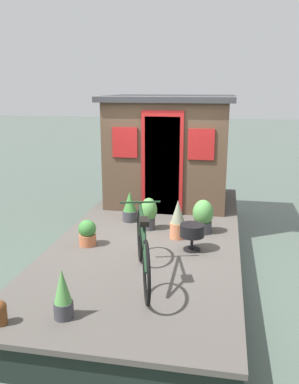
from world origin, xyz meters
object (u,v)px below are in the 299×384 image
potted_plant_geranium (87,233)px  charcoal_grill (192,232)px  potted_plant_succulent (203,216)px  potted_plant_sage (63,295)px  potted_plant_mint (149,213)px  potted_plant_ivy (178,220)px  houseboat_cabin (170,149)px  mooring_bollard (0,312)px  bicycle (143,249)px  potted_plant_lavender (130,207)px

potted_plant_geranium → charcoal_grill: (0.09, -1.47, 0.08)m
potted_plant_succulent → potted_plant_sage: potted_plant_succulent is taller
potted_plant_sage → potted_plant_mint: (2.64, -0.34, 0.03)m
potted_plant_ivy → potted_plant_geranium: potted_plant_ivy is taller
houseboat_cabin → potted_plant_ivy: 2.19m
potted_plant_sage → potted_plant_mint: 2.66m
potted_plant_succulent → mooring_bollard: potted_plant_succulent is taller
bicycle → potted_plant_succulent: 1.80m
potted_plant_geranium → charcoal_grill: bearing=-86.4°
potted_plant_lavender → potted_plant_succulent: 1.27m
potted_plant_geranium → potted_plant_succulent: potted_plant_succulent is taller
potted_plant_succulent → potted_plant_sage: 2.90m
bicycle → mooring_bollard: 1.65m
potted_plant_lavender → potted_plant_geranium: size_ratio=1.36×
potted_plant_lavender → bicycle: bearing=-162.5°
potted_plant_ivy → potted_plant_sage: bearing=160.5°
charcoal_grill → mooring_bollard: (-2.14, 1.63, -0.14)m
mooring_bollard → houseboat_cabin: bearing=-11.9°
potted_plant_ivy → potted_plant_mint: potted_plant_ivy is taller
potted_plant_mint → potted_plant_sage: bearing=172.6°
potted_plant_mint → charcoal_grill: potted_plant_mint is taller
potted_plant_succulent → potted_plant_sage: (-2.65, 1.18, -0.01)m
bicycle → potted_plant_ivy: bicycle is taller
houseboat_cabin → charcoal_grill: (-2.45, -0.66, -0.75)m
potted_plant_ivy → potted_plant_lavender: bearing=54.4°
potted_plant_ivy → potted_plant_succulent: (0.30, -0.35, -0.02)m
potted_plant_succulent → charcoal_grill: potted_plant_succulent is taller
potted_plant_lavender → potted_plant_geranium: potted_plant_lavender is taller
houseboat_cabin → potted_plant_succulent: houseboat_cabin is taller
potted_plant_ivy → charcoal_grill: potted_plant_ivy is taller
potted_plant_lavender → potted_plant_ivy: bearing=-125.6°
charcoal_grill → bicycle: bearing=153.4°
potted_plant_lavender → potted_plant_geranium: 1.20m
potted_plant_sage → charcoal_grill: bearing=-29.3°
potted_plant_lavender → mooring_bollard: 3.23m
bicycle → potted_plant_geranium: (0.88, 0.98, -0.19)m
bicycle → potted_plant_mint: bicycle is taller
bicycle → potted_plant_geranium: size_ratio=4.58×
potted_plant_succulent → charcoal_grill: 0.74m
potted_plant_mint → potted_plant_succulent: bearing=-89.3°
potted_plant_geranium → potted_plant_sage: (-1.83, -0.39, 0.06)m
potted_plant_succulent → potted_plant_mint: potted_plant_succulent is taller
potted_plant_ivy → charcoal_grill: 0.49m
potted_plant_lavender → charcoal_grill: bearing=-133.1°
potted_plant_geranium → potted_plant_mint: (0.81, -0.73, 0.08)m
potted_plant_ivy → potted_plant_geranium: bearing=113.0°
potted_plant_lavender → charcoal_grill: 1.54m
charcoal_grill → mooring_bollard: size_ratio=1.52×
houseboat_cabin → potted_plant_succulent: (-1.72, -0.76, -0.76)m
potted_plant_succulent → charcoal_grill: (-0.73, 0.10, 0.01)m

